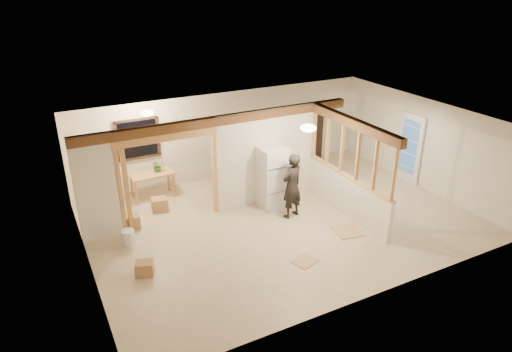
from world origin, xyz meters
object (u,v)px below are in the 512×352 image
work_table (153,185)px  bookshelf (310,137)px  refrigerator (272,177)px  woman (292,186)px  shop_vac (112,194)px

work_table → bookshelf: bookshelf is taller
refrigerator → work_table: bearing=144.0°
refrigerator → woman: 0.73m
shop_vac → bookshelf: (6.30, 0.25, 0.50)m
woman → bookshelf: woman is taller
shop_vac → woman: bearing=-35.3°
bookshelf → refrigerator: bearing=-139.7°
woman → work_table: size_ratio=1.49×
refrigerator → bookshelf: refrigerator is taller
woman → bookshelf: (2.48, 2.94, -0.04)m
shop_vac → bookshelf: bearing=2.2°
woman → shop_vac: woman is taller
woman → bookshelf: bearing=-145.4°
refrigerator → work_table: 3.26m
refrigerator → bookshelf: 3.44m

